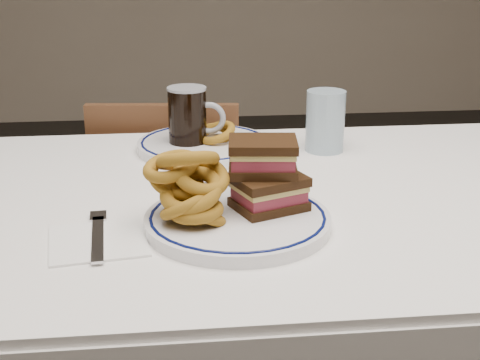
{
  "coord_description": "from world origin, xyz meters",
  "views": [
    {
      "loc": [
        -0.19,
        -1.11,
        1.18
      ],
      "look_at": [
        -0.08,
        -0.15,
        0.83
      ],
      "focal_mm": 50.0,
      "sensor_mm": 36.0,
      "label": 1
    }
  ],
  "objects": [
    {
      "name": "napkin_fork",
      "position": [
        -0.3,
        -0.17,
        0.75
      ],
      "size": [
        0.16,
        0.19,
        0.01
      ],
      "color": "white",
      "rests_on": "dining_table"
    },
    {
      "name": "main_plate",
      "position": [
        -0.09,
        -0.14,
        0.76
      ],
      "size": [
        0.3,
        0.3,
        0.02
      ],
      "color": "white",
      "rests_on": "dining_table"
    },
    {
      "name": "onion_rings_far",
      "position": [
        -0.11,
        0.29,
        0.79
      ],
      "size": [
        0.14,
        0.11,
        0.06
      ],
      "color": "brown",
      "rests_on": "far_plate"
    },
    {
      "name": "onion_rings_main",
      "position": [
        -0.16,
        -0.14,
        0.82
      ],
      "size": [
        0.14,
        0.13,
        0.15
      ],
      "color": "brown",
      "rests_on": "main_plate"
    },
    {
      "name": "beer_mug",
      "position": [
        -0.15,
        0.28,
        0.82
      ],
      "size": [
        0.12,
        0.08,
        0.14
      ],
      "color": "black",
      "rests_on": "dining_table"
    },
    {
      "name": "far_plate",
      "position": [
        -0.11,
        0.28,
        0.76
      ],
      "size": [
        0.29,
        0.29,
        0.02
      ],
      "color": "white",
      "rests_on": "dining_table"
    },
    {
      "name": "dining_table",
      "position": [
        0.0,
        0.0,
        0.64
      ],
      "size": [
        1.27,
        0.87,
        0.75
      ],
      "color": "white",
      "rests_on": "floor"
    },
    {
      "name": "ketchup_ramekin",
      "position": [
        -0.14,
        -0.04,
        0.79
      ],
      "size": [
        0.05,
        0.05,
        0.03
      ],
      "color": "silver",
      "rests_on": "main_plate"
    },
    {
      "name": "chair_far",
      "position": [
        -0.2,
        0.58,
        0.44
      ],
      "size": [
        0.41,
        0.41,
        0.81
      ],
      "color": "#462616",
      "rests_on": "floor"
    },
    {
      "name": "water_glass",
      "position": [
        0.14,
        0.25,
        0.82
      ],
      "size": [
        0.08,
        0.08,
        0.13
      ],
      "primitive_type": "cylinder",
      "color": "#96B1C2",
      "rests_on": "dining_table"
    },
    {
      "name": "reuben_sandwich",
      "position": [
        -0.04,
        -0.11,
        0.83
      ],
      "size": [
        0.13,
        0.12,
        0.11
      ],
      "color": "black",
      "rests_on": "main_plate"
    }
  ]
}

